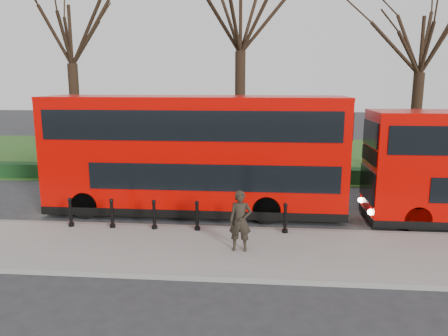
# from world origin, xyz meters

# --- Properties ---
(ground) EXTENTS (120.00, 120.00, 0.00)m
(ground) POSITION_xyz_m (0.00, 0.00, 0.00)
(ground) COLOR #28282B
(ground) RESTS_ON ground
(pavement) EXTENTS (60.00, 4.00, 0.15)m
(pavement) POSITION_xyz_m (0.00, -3.00, 0.07)
(pavement) COLOR gray
(pavement) RESTS_ON ground
(kerb) EXTENTS (60.00, 0.25, 0.16)m
(kerb) POSITION_xyz_m (0.00, -1.00, 0.07)
(kerb) COLOR slate
(kerb) RESTS_ON ground
(grass_verge) EXTENTS (60.00, 18.00, 0.06)m
(grass_verge) POSITION_xyz_m (0.00, 15.00, 0.03)
(grass_verge) COLOR #294B19
(grass_verge) RESTS_ON ground
(hedge) EXTENTS (60.00, 0.90, 0.80)m
(hedge) POSITION_xyz_m (0.00, 6.80, 0.40)
(hedge) COLOR black
(hedge) RESTS_ON ground
(yellow_line_outer) EXTENTS (60.00, 0.10, 0.01)m
(yellow_line_outer) POSITION_xyz_m (0.00, -0.70, 0.01)
(yellow_line_outer) COLOR yellow
(yellow_line_outer) RESTS_ON ground
(yellow_line_inner) EXTENTS (60.00, 0.10, 0.01)m
(yellow_line_inner) POSITION_xyz_m (0.00, -0.50, 0.01)
(yellow_line_inner) COLOR yellow
(yellow_line_inner) RESTS_ON ground
(tree_left) EXTENTS (7.28, 7.28, 11.38)m
(tree_left) POSITION_xyz_m (-8.00, 10.00, 8.27)
(tree_left) COLOR black
(tree_left) RESTS_ON ground
(tree_mid) EXTENTS (8.05, 8.05, 12.57)m
(tree_mid) POSITION_xyz_m (2.00, 10.00, 9.15)
(tree_mid) COLOR black
(tree_mid) RESTS_ON ground
(tree_right) EXTENTS (6.64, 6.64, 10.38)m
(tree_right) POSITION_xyz_m (12.00, 10.00, 7.54)
(tree_right) COLOR black
(tree_right) RESTS_ON ground
(bollard_row) EXTENTS (7.74, 0.15, 1.00)m
(bollard_row) POSITION_xyz_m (0.37, -1.35, 0.65)
(bollard_row) COLOR black
(bollard_row) RESTS_ON pavement
(bus_lead) EXTENTS (11.74, 2.69, 4.67)m
(bus_lead) POSITION_xyz_m (0.66, 1.19, 2.35)
(bus_lead) COLOR #BC0400
(bus_lead) RESTS_ON ground
(pedestrian) EXTENTS (0.68, 0.45, 1.87)m
(pedestrian) POSITION_xyz_m (2.72, -3.06, 1.09)
(pedestrian) COLOR black
(pedestrian) RESTS_ON pavement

